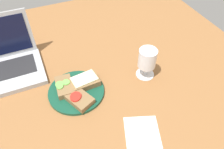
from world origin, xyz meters
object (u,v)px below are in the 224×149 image
wine_glass (147,59)px  napkin (143,136)px  plate (76,92)px  laptop (2,65)px  sandwich_with_cucumber (64,86)px  sandwich_with_cheese (85,81)px  sandwich_with_tomato (78,98)px

wine_glass → napkin: 29.14cm
plate → laptop: 33.39cm
plate → wine_glass: size_ratio=1.65×
sandwich_with_cucumber → sandwich_with_cheese: bearing=-6.5°
plate → laptop: (-24.25, 22.70, 3.42)cm
sandwich_with_cucumber → napkin: bearing=-57.6°
plate → sandwich_with_cheese: sandwich_with_cheese is taller
sandwich_with_tomato → wine_glass: (29.40, 2.53, 6.03)cm
wine_glass → sandwich_with_tomato: bearing=-175.1°
wine_glass → laptop: laptop is taller
plate → sandwich_with_cheese: bearing=23.5°
sandwich_with_cheese → laptop: 35.25cm
sandwich_with_tomato → wine_glass: bearing=4.9°
plate → sandwich_with_tomato: size_ratio=1.63×
plate → sandwich_with_tomato: bearing=-97.4°
laptop → napkin: (38.79, -48.68, -3.79)cm
sandwich_with_cucumber → wine_glass: 33.32cm
plate → sandwich_with_tomato: 4.85cm
plate → laptop: bearing=136.9°
wine_glass → napkin: size_ratio=0.90×
sandwich_with_cheese → napkin: (10.44, -27.76, -2.56)cm
sandwich_with_cucumber → wine_glass: wine_glass is taller
plate → napkin: bearing=-60.8°
sandwich_with_tomato → sandwich_with_cheese: bearing=53.2°
sandwich_with_cheese → laptop: (-28.35, 20.92, 1.23)cm
sandwich_with_cucumber → napkin: sandwich_with_cucumber is taller
plate → wine_glass: bearing=-3.8°
plate → sandwich_with_cucumber: 4.90cm
wine_glass → napkin: bearing=-120.7°
laptop → sandwich_with_tomato: bearing=-48.9°
wine_glass → napkin: wine_glass is taller
sandwich_with_tomato → sandwich_with_cucumber: bearing=113.2°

